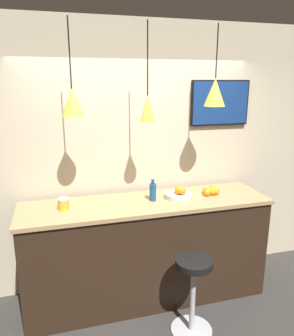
# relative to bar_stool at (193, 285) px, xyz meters

# --- Properties ---
(back_wall) EXTENTS (8.00, 0.06, 2.90)m
(back_wall) POSITION_rel_bar_stool_xyz_m (-0.26, 1.05, 0.96)
(back_wall) COLOR beige
(back_wall) RESTS_ON ground_plane
(service_counter) EXTENTS (2.53, 0.66, 1.10)m
(service_counter) POSITION_rel_bar_stool_xyz_m (-0.26, 0.61, 0.06)
(service_counter) COLOR black
(service_counter) RESTS_ON ground_plane
(bar_stool) EXTENTS (0.39, 0.39, 0.75)m
(bar_stool) POSITION_rel_bar_stool_xyz_m (0.00, 0.00, 0.00)
(bar_stool) COLOR #B7B7BC
(bar_stool) RESTS_ON ground_plane
(fruit_bowl) EXTENTS (0.28, 0.28, 0.14)m
(fruit_bowl) POSITION_rel_bar_stool_xyz_m (0.08, 0.61, 0.66)
(fruit_bowl) COLOR beige
(fruit_bowl) RESTS_ON service_counter
(orange_pile) EXTENTS (0.19, 0.16, 0.08)m
(orange_pile) POSITION_rel_bar_stool_xyz_m (0.46, 0.63, 0.65)
(orange_pile) COLOR orange
(orange_pile) RESTS_ON service_counter
(juice_bottle) EXTENTS (0.07, 0.07, 0.22)m
(juice_bottle) POSITION_rel_bar_stool_xyz_m (-0.20, 0.62, 0.71)
(juice_bottle) COLOR navy
(juice_bottle) RESTS_ON service_counter
(spread_jar) EXTENTS (0.11, 0.11, 0.11)m
(spread_jar) POSITION_rel_bar_stool_xyz_m (-1.08, 0.62, 0.67)
(spread_jar) COLOR gold
(spread_jar) RESTS_ON service_counter
(pendant_lamp_left) EXTENTS (0.20, 0.20, 0.82)m
(pendant_lamp_left) POSITION_rel_bar_stool_xyz_m (-0.95, 0.59, 1.61)
(pendant_lamp_left) COLOR black
(pendant_lamp_middle) EXTENTS (0.15, 0.15, 0.89)m
(pendant_lamp_middle) POSITION_rel_bar_stool_xyz_m (-0.26, 0.59, 1.55)
(pendant_lamp_middle) COLOR black
(pendant_lamp_right) EXTENTS (0.21, 0.21, 0.76)m
(pendant_lamp_right) POSITION_rel_bar_stool_xyz_m (0.42, 0.59, 1.68)
(pendant_lamp_right) COLOR black
(mounted_tv) EXTENTS (0.70, 0.04, 0.50)m
(mounted_tv) POSITION_rel_bar_stool_xyz_m (0.70, 1.00, 1.55)
(mounted_tv) COLOR black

